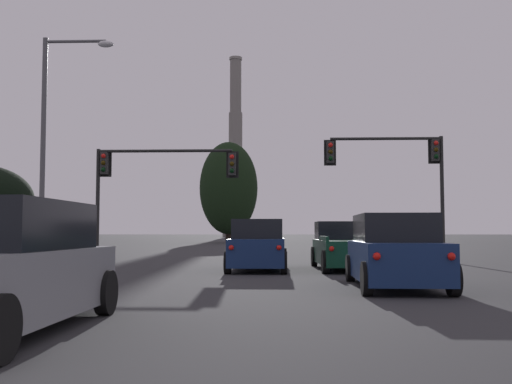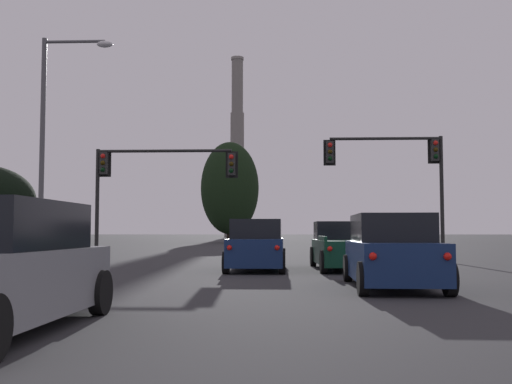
# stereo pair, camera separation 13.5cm
# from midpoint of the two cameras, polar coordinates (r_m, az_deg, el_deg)

# --- Properties ---
(suv_right_lane_second) EXTENTS (2.21, 4.95, 1.86)m
(suv_right_lane_second) POSITION_cam_midpoint_polar(r_m,az_deg,el_deg) (15.57, 12.81, -5.61)
(suv_right_lane_second) COLOR navy
(suv_right_lane_second) RESTS_ON ground_plane
(pickup_truck_right_lane_front) EXTENTS (2.31, 5.55, 1.82)m
(pickup_truck_right_lane_front) POSITION_cam_midpoint_polar(r_m,az_deg,el_deg) (22.99, 8.23, -5.28)
(pickup_truck_right_lane_front) COLOR #0F3823
(pickup_truck_right_lane_front) RESTS_ON ground_plane
(suv_left_lane_third) EXTENTS (2.15, 4.92, 1.86)m
(suv_left_lane_third) POSITION_cam_midpoint_polar(r_m,az_deg,el_deg) (9.22, -23.59, -6.71)
(suv_left_lane_third) COLOR gray
(suv_left_lane_third) RESTS_ON ground_plane
(suv_center_lane_front) EXTENTS (2.14, 4.92, 1.86)m
(suv_center_lane_front) POSITION_cam_midpoint_polar(r_m,az_deg,el_deg) (22.05, 0.03, -5.14)
(suv_center_lane_front) COLOR navy
(suv_center_lane_front) RESTS_ON ground_plane
(traffic_light_overhead_right) EXTENTS (5.76, 0.50, 5.96)m
(traffic_light_overhead_right) POSITION_cam_midpoint_polar(r_m,az_deg,el_deg) (29.35, 13.63, 2.48)
(traffic_light_overhead_right) COLOR black
(traffic_light_overhead_right) RESTS_ON ground_plane
(traffic_light_overhead_left) EXTENTS (6.80, 0.50, 5.29)m
(traffic_light_overhead_left) POSITION_cam_midpoint_polar(r_m,az_deg,el_deg) (28.46, -10.47, 1.68)
(traffic_light_overhead_left) COLOR black
(traffic_light_overhead_left) RESTS_ON ground_plane
(street_lamp) EXTENTS (2.87, 0.36, 9.18)m
(street_lamp) POSITION_cam_midpoint_polar(r_m,az_deg,el_deg) (25.25, -18.88, 5.83)
(street_lamp) COLOR #56565B
(street_lamp) RESTS_ON ground_plane
(smokestack) EXTENTS (6.55, 6.55, 46.83)m
(smokestack) POSITION_cam_midpoint_polar(r_m,az_deg,el_deg) (154.48, -2.00, 2.52)
(smokestack) COLOR slate
(smokestack) RESTS_ON ground_plane
(treeline_far_right) EXTENTS (7.35, 6.61, 12.81)m
(treeline_far_right) POSITION_cam_midpoint_polar(r_m,az_deg,el_deg) (75.88, -2.68, 0.38)
(treeline_far_right) COLOR black
(treeline_far_right) RESTS_ON ground_plane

